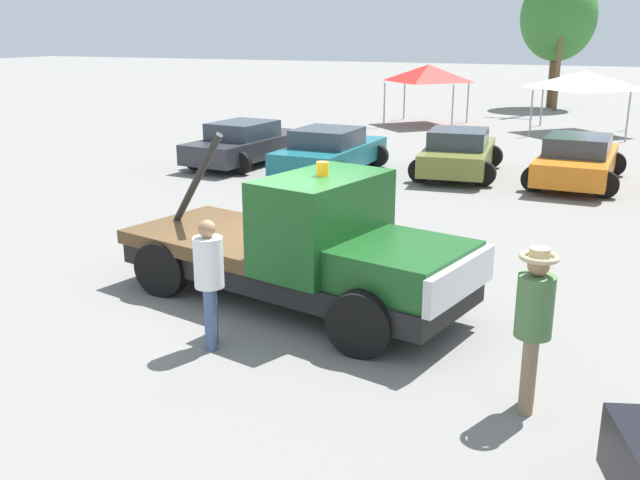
{
  "coord_description": "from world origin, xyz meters",
  "views": [
    {
      "loc": [
        4.52,
        -9.35,
        4.07
      ],
      "look_at": [
        0.5,
        0.0,
        1.05
      ],
      "focal_mm": 40.0,
      "sensor_mm": 36.0,
      "label": 1
    }
  ],
  "objects_px": {
    "utility_pole": "(564,4)",
    "tree_left": "(559,17)",
    "parked_car_charcoal": "(247,143)",
    "parked_car_teal": "(330,151)",
    "parked_car_olive": "(458,153)",
    "canopy_tent_red": "(428,73)",
    "person_near_truck": "(534,317)",
    "person_at_hood": "(209,275)",
    "tow_truck": "(308,250)",
    "parked_car_orange": "(577,160)",
    "canopy_tent_white": "(585,80)"
  },
  "relations": [
    {
      "from": "canopy_tent_white",
      "to": "utility_pole",
      "type": "relative_size",
      "value": 0.36
    },
    {
      "from": "parked_car_teal",
      "to": "canopy_tent_white",
      "type": "xyz_separation_m",
      "value": [
        6.12,
        11.8,
        1.48
      ]
    },
    {
      "from": "person_near_truck",
      "to": "utility_pole",
      "type": "xyz_separation_m",
      "value": [
        -2.87,
        31.55,
        4.14
      ]
    },
    {
      "from": "person_near_truck",
      "to": "person_at_hood",
      "type": "height_order",
      "value": "person_near_truck"
    },
    {
      "from": "person_at_hood",
      "to": "parked_car_orange",
      "type": "relative_size",
      "value": 0.37
    },
    {
      "from": "parked_car_olive",
      "to": "utility_pole",
      "type": "height_order",
      "value": "utility_pole"
    },
    {
      "from": "person_near_truck",
      "to": "parked_car_olive",
      "type": "bearing_deg",
      "value": -77.54
    },
    {
      "from": "parked_car_charcoal",
      "to": "parked_car_teal",
      "type": "bearing_deg",
      "value": -91.7
    },
    {
      "from": "parked_car_charcoal",
      "to": "utility_pole",
      "type": "distance_m",
      "value": 21.35
    },
    {
      "from": "parked_car_charcoal",
      "to": "canopy_tent_white",
      "type": "height_order",
      "value": "canopy_tent_white"
    },
    {
      "from": "parked_car_charcoal",
      "to": "utility_pole",
      "type": "relative_size",
      "value": 0.49
    },
    {
      "from": "parked_car_orange",
      "to": "tree_left",
      "type": "distance_m",
      "value": 20.76
    },
    {
      "from": "tow_truck",
      "to": "parked_car_orange",
      "type": "bearing_deg",
      "value": 87.49
    },
    {
      "from": "utility_pole",
      "to": "canopy_tent_red",
      "type": "bearing_deg",
      "value": -120.33
    },
    {
      "from": "person_at_hood",
      "to": "canopy_tent_white",
      "type": "xyz_separation_m",
      "value": [
        3.01,
        23.4,
        1.12
      ]
    },
    {
      "from": "person_at_hood",
      "to": "parked_car_teal",
      "type": "bearing_deg",
      "value": -101.84
    },
    {
      "from": "parked_car_orange",
      "to": "utility_pole",
      "type": "xyz_separation_m",
      "value": [
        -2.42,
        18.59,
        4.6
      ]
    },
    {
      "from": "person_near_truck",
      "to": "parked_car_orange",
      "type": "distance_m",
      "value": 12.97
    },
    {
      "from": "tow_truck",
      "to": "canopy_tent_red",
      "type": "relative_size",
      "value": 1.96
    },
    {
      "from": "parked_car_charcoal",
      "to": "parked_car_olive",
      "type": "height_order",
      "value": "same"
    },
    {
      "from": "tow_truck",
      "to": "parked_car_teal",
      "type": "xyz_separation_m",
      "value": [
        -3.69,
        9.78,
        -0.25
      ]
    },
    {
      "from": "tow_truck",
      "to": "parked_car_charcoal",
      "type": "distance_m",
      "value": 12.17
    },
    {
      "from": "tree_left",
      "to": "parked_car_charcoal",
      "type": "bearing_deg",
      "value": -108.21
    },
    {
      "from": "person_near_truck",
      "to": "tree_left",
      "type": "distance_m",
      "value": 33.48
    },
    {
      "from": "tow_truck",
      "to": "person_at_hood",
      "type": "relative_size",
      "value": 3.42
    },
    {
      "from": "parked_car_charcoal",
      "to": "parked_car_teal",
      "type": "height_order",
      "value": "same"
    },
    {
      "from": "parked_car_olive",
      "to": "canopy_tent_red",
      "type": "bearing_deg",
      "value": 13.64
    },
    {
      "from": "canopy_tent_red",
      "to": "canopy_tent_white",
      "type": "xyz_separation_m",
      "value": [
        6.45,
        -0.18,
        -0.1
      ]
    },
    {
      "from": "canopy_tent_red",
      "to": "canopy_tent_white",
      "type": "bearing_deg",
      "value": -1.6
    },
    {
      "from": "parked_car_teal",
      "to": "tow_truck",
      "type": "bearing_deg",
      "value": -157.85
    },
    {
      "from": "parked_car_teal",
      "to": "parked_car_olive",
      "type": "bearing_deg",
      "value": -68.83
    },
    {
      "from": "parked_car_olive",
      "to": "tree_left",
      "type": "height_order",
      "value": "tree_left"
    },
    {
      "from": "tow_truck",
      "to": "parked_car_orange",
      "type": "height_order",
      "value": "tow_truck"
    },
    {
      "from": "person_near_truck",
      "to": "parked_car_teal",
      "type": "relative_size",
      "value": 0.42
    },
    {
      "from": "person_at_hood",
      "to": "parked_car_teal",
      "type": "xyz_separation_m",
      "value": [
        -3.11,
        11.6,
        -0.36
      ]
    },
    {
      "from": "utility_pole",
      "to": "tree_left",
      "type": "bearing_deg",
      "value": 102.44
    },
    {
      "from": "person_at_hood",
      "to": "parked_car_orange",
      "type": "xyz_separation_m",
      "value": [
        3.63,
        12.94,
        -0.36
      ]
    },
    {
      "from": "parked_car_olive",
      "to": "tree_left",
      "type": "xyz_separation_m",
      "value": [
        0.48,
        20.26,
        4.01
      ]
    },
    {
      "from": "person_near_truck",
      "to": "parked_car_teal",
      "type": "distance_m",
      "value": 13.67
    },
    {
      "from": "tow_truck",
      "to": "parked_car_orange",
      "type": "relative_size",
      "value": 1.28
    },
    {
      "from": "tow_truck",
      "to": "utility_pole",
      "type": "xyz_separation_m",
      "value": [
        0.63,
        29.7,
        4.35
      ]
    },
    {
      "from": "parked_car_olive",
      "to": "canopy_tent_red",
      "type": "xyz_separation_m",
      "value": [
        -3.82,
        10.73,
        1.58
      ]
    },
    {
      "from": "person_at_hood",
      "to": "tree_left",
      "type": "height_order",
      "value": "tree_left"
    },
    {
      "from": "parked_car_orange",
      "to": "utility_pole",
      "type": "bearing_deg",
      "value": 9.47
    },
    {
      "from": "parked_car_teal",
      "to": "parked_car_charcoal",
      "type": "bearing_deg",
      "value": 83.89
    },
    {
      "from": "parked_car_orange",
      "to": "canopy_tent_red",
      "type": "relative_size",
      "value": 1.54
    },
    {
      "from": "person_at_hood",
      "to": "parked_car_olive",
      "type": "relative_size",
      "value": 0.4
    },
    {
      "from": "canopy_tent_red",
      "to": "person_at_hood",
      "type": "bearing_deg",
      "value": -81.7
    },
    {
      "from": "tree_left",
      "to": "person_at_hood",
      "type": "bearing_deg",
      "value": -91.49
    },
    {
      "from": "tree_left",
      "to": "parked_car_teal",
      "type": "bearing_deg",
      "value": -100.45
    }
  ]
}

